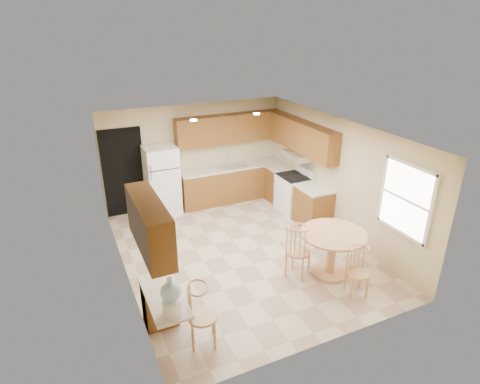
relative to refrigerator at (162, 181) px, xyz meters
name	(u,v)px	position (x,y,z in m)	size (l,w,h in m)	color
floor	(242,252)	(0.95, -2.40, -0.83)	(5.50, 5.50, 0.00)	tan
ceiling	(242,131)	(0.95, -2.40, 1.67)	(4.50, 5.50, 0.02)	white
wall_back	(195,154)	(0.95, 0.35, 0.42)	(4.50, 0.02, 2.50)	#C9B587
wall_front	(330,271)	(0.95, -5.15, 0.42)	(4.50, 0.02, 2.50)	#C9B587
wall_left	(121,218)	(-1.30, -2.40, 0.42)	(0.02, 5.50, 2.50)	#C9B587
wall_right	(338,177)	(3.20, -2.40, 0.42)	(0.02, 5.50, 2.50)	#C9B587
doorway	(124,173)	(-0.80, 0.34, 0.22)	(0.90, 0.02, 2.10)	black
base_cab_back	(232,183)	(1.83, 0.05, -0.40)	(2.75, 0.60, 0.87)	brown
counter_back	(232,167)	(1.83, 0.05, 0.06)	(2.75, 0.63, 0.04)	beige
base_cab_right_a	(280,185)	(2.90, -0.54, -0.40)	(0.60, 0.59, 0.87)	brown
counter_right_a	(281,168)	(2.90, -0.54, 0.06)	(0.63, 0.59, 0.04)	beige
base_cab_right_b	(313,207)	(2.90, -2.00, -0.40)	(0.60, 0.80, 0.87)	brown
counter_right_b	(314,188)	(2.90, -2.00, 0.06)	(0.63, 0.80, 0.04)	beige
upper_cab_back	(230,128)	(1.83, 0.19, 1.02)	(2.75, 0.33, 0.70)	brown
upper_cab_right	(302,136)	(3.04, -1.19, 1.02)	(0.33, 2.42, 0.70)	brown
upper_cab_left	(149,225)	(-1.13, -4.00, 1.02)	(0.33, 1.40, 0.70)	brown
sink	(231,166)	(1.80, 0.05, 0.08)	(0.78, 0.44, 0.01)	silver
range_hood	(298,155)	(2.95, -1.22, 0.59)	(0.50, 0.76, 0.14)	silver
desk_pedestal	(160,303)	(-1.05, -3.72, -0.47)	(0.48, 0.42, 0.72)	brown
desk_top	(164,296)	(-1.05, -4.10, -0.08)	(0.50, 1.20, 0.04)	beige
window	(406,199)	(3.18, -4.25, 0.67)	(0.06, 1.12, 1.30)	white
can_light_a	(194,120)	(0.45, -1.20, 1.65)	(0.14, 0.14, 0.02)	white
can_light_b	(257,114)	(1.85, -1.20, 1.65)	(0.14, 0.14, 0.02)	white
refrigerator	(162,181)	(0.00, 0.00, 0.00)	(0.73, 0.71, 1.66)	white
stove	(293,193)	(2.88, -1.22, -0.36)	(0.65, 0.76, 1.09)	white
dining_table	(332,248)	(2.09, -3.78, -0.27)	(1.16, 1.16, 0.86)	tan
chair_table_a	(302,248)	(1.54, -3.62, -0.22)	(0.44, 0.56, 1.00)	tan
chair_table_b	(362,270)	(2.14, -4.51, -0.30)	(0.38, 0.41, 0.86)	tan
chair_desk	(204,314)	(-0.60, -4.49, -0.24)	(0.43, 0.55, 0.97)	tan
water_crock	(171,298)	(-1.05, -4.52, 0.19)	(0.27, 0.27, 0.56)	white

